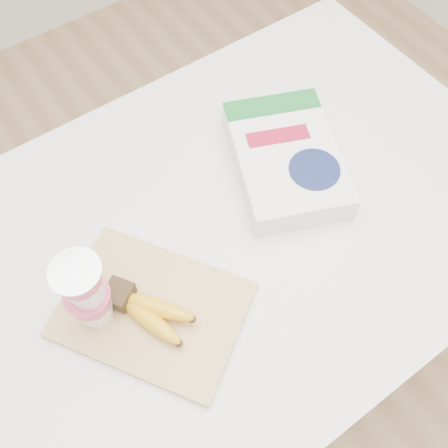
# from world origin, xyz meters

# --- Properties ---
(room) EXTENTS (4.00, 4.00, 4.00)m
(room) POSITION_xyz_m (0.00, 0.00, 1.35)
(room) COLOR tan
(room) RESTS_ON ground
(table) EXTENTS (1.27, 0.85, 0.95)m
(table) POSITION_xyz_m (0.00, 0.00, 0.48)
(table) COLOR silver
(table) RESTS_ON ground
(cutting_board) EXTENTS (0.37, 0.39, 0.02)m
(cutting_board) POSITION_xyz_m (-0.22, -0.07, 0.96)
(cutting_board) COLOR tan
(cutting_board) RESTS_ON table
(bananas) EXTENTS (0.13, 0.17, 0.05)m
(bananas) POSITION_xyz_m (-0.23, -0.08, 0.99)
(bananas) COLOR #382816
(bananas) RESTS_ON cutting_board
(yogurt_stack) EXTENTS (0.08, 0.08, 0.19)m
(yogurt_stack) POSITION_xyz_m (-0.30, -0.03, 1.07)
(yogurt_stack) COLOR white
(yogurt_stack) RESTS_ON cutting_board
(cereal_box) EXTENTS (0.31, 0.36, 0.07)m
(cereal_box) POSITION_xyz_m (0.17, 0.04, 0.99)
(cereal_box) COLOR white
(cereal_box) RESTS_ON table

